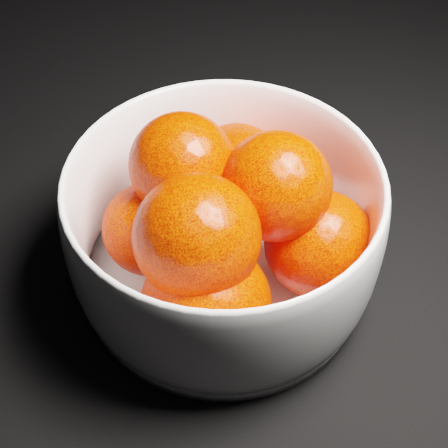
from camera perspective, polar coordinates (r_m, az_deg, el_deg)
name	(u,v)px	position (r m, az deg, el deg)	size (l,w,h in m)	color
bowl	(224,229)	(0.48, 0.00, -0.47)	(0.24, 0.24, 0.12)	white
orange_pile	(227,224)	(0.46, 0.24, 0.02)	(0.20, 0.21, 0.14)	#F92402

